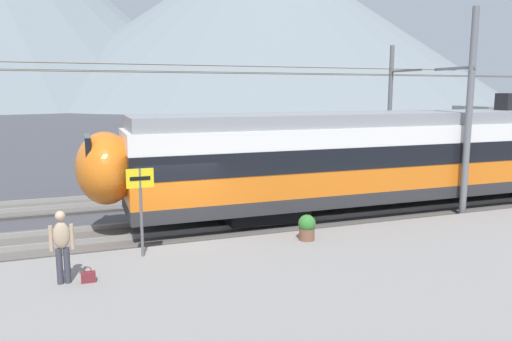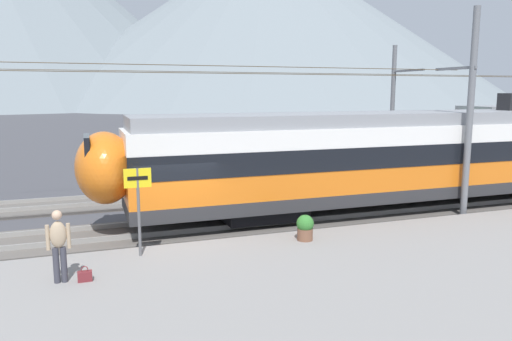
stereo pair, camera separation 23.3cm
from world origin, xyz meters
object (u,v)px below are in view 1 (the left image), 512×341
object	(u,v)px
platform_sign	(140,193)
train_near_platform	(424,153)
potted_plant_platform_edge	(307,226)
handbag_beside_passenger	(88,277)
catenary_mast_mid	(466,111)
catenary_mast_far_side	(392,107)
passenger_walking	(62,243)

from	to	relation	value
platform_sign	train_near_platform	bearing A→B (deg)	14.56
train_near_platform	platform_sign	world-z (taller)	train_near_platform
potted_plant_platform_edge	handbag_beside_passenger	bearing A→B (deg)	-169.06
train_near_platform	catenary_mast_mid	size ratio (longest dim) A/B	0.60
catenary_mast_far_side	handbag_beside_passenger	distance (m)	20.22
catenary_mast_far_side	potted_plant_platform_edge	world-z (taller)	catenary_mast_far_side
catenary_mast_far_side	handbag_beside_passenger	size ratio (longest dim) A/B	117.88
catenary_mast_mid	handbag_beside_passenger	size ratio (longest dim) A/B	117.88
catenary_mast_far_side	passenger_walking	bearing A→B (deg)	-145.77
potted_plant_platform_edge	catenary_mast_far_side	bearing A→B (deg)	45.54
catenary_mast_mid	handbag_beside_passenger	bearing A→B (deg)	-168.42
passenger_walking	potted_plant_platform_edge	bearing A→B (deg)	9.17
potted_plant_platform_edge	passenger_walking	bearing A→B (deg)	-170.83
train_near_platform	catenary_mast_far_side	size ratio (longest dim) A/B	0.60
passenger_walking	potted_plant_platform_edge	size ratio (longest dim) A/B	2.22
catenary_mast_mid	catenary_mast_far_side	bearing A→B (deg)	70.55
catenary_mast_far_side	platform_sign	distance (m)	18.09
catenary_mast_mid	catenary_mast_far_side	size ratio (longest dim) A/B	1.00
train_near_platform	passenger_walking	xyz separation A→B (m)	(-13.22, -4.21, -0.98)
catenary_mast_far_side	potted_plant_platform_edge	size ratio (longest dim) A/B	56.32
train_near_platform	platform_sign	xyz separation A→B (m)	(-11.30, -2.94, -0.20)
catenary_mast_mid	handbag_beside_passenger	distance (m)	13.86
passenger_walking	potted_plant_platform_edge	world-z (taller)	passenger_walking
passenger_walking	platform_sign	bearing A→B (deg)	33.56
train_near_platform	potted_plant_platform_edge	size ratio (longest dim) A/B	33.60
catenary_mast_far_side	passenger_walking	distance (m)	20.46
platform_sign	passenger_walking	world-z (taller)	platform_sign
passenger_walking	handbag_beside_passenger	size ratio (longest dim) A/B	4.66
catenary_mast_far_side	passenger_walking	world-z (taller)	catenary_mast_far_side
passenger_walking	handbag_beside_passenger	distance (m)	0.98
catenary_mast_mid	platform_sign	bearing A→B (deg)	-173.64
platform_sign	passenger_walking	size ratio (longest dim) A/B	1.39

